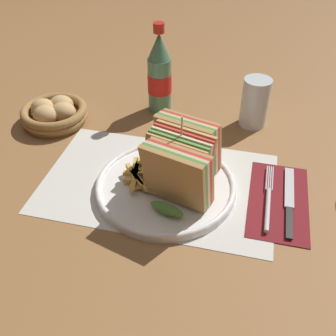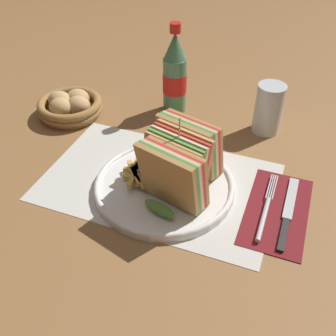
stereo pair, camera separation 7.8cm
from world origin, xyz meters
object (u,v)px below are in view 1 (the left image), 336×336
object	(u,v)px
coke_bottle_near	(160,75)
glass_near	(254,105)
knife	(289,201)
bread_basket	(54,113)
fork	(268,202)
plate_main	(166,186)
club_sandwich	(181,162)

from	to	relation	value
coke_bottle_near	glass_near	distance (m)	0.24
knife	glass_near	size ratio (longest dim) A/B	1.64
glass_near	bread_basket	world-z (taller)	glass_near
fork	glass_near	world-z (taller)	glass_near
glass_near	bread_basket	distance (m)	0.49
plate_main	club_sandwich	bearing A→B (deg)	-0.78
club_sandwich	fork	distance (m)	0.18
fork	knife	distance (m)	0.04
coke_bottle_near	knife	bearing A→B (deg)	-40.39
coke_bottle_near	glass_near	xyz separation A→B (m)	(0.24, -0.01, -0.04)
coke_bottle_near	club_sandwich	bearing A→B (deg)	-68.25
club_sandwich	bread_basket	distance (m)	0.40
knife	coke_bottle_near	distance (m)	0.44
knife	coke_bottle_near	size ratio (longest dim) A/B	0.87
plate_main	club_sandwich	distance (m)	0.07
knife	coke_bottle_near	xyz separation A→B (m)	(-0.33, 0.28, 0.09)
knife	glass_near	xyz separation A→B (m)	(-0.09, 0.27, 0.05)
club_sandwich	glass_near	xyz separation A→B (m)	(0.12, 0.28, -0.03)
plate_main	coke_bottle_near	bearing A→B (deg)	106.47
plate_main	knife	world-z (taller)	plate_main
bread_basket	glass_near	bearing A→B (deg)	12.47
bread_basket	club_sandwich	bearing A→B (deg)	-26.57
fork	knife	bearing A→B (deg)	21.44
glass_near	bread_basket	xyz separation A→B (m)	(-0.48, -0.11, -0.03)
glass_near	bread_basket	bearing A→B (deg)	-167.53
club_sandwich	fork	xyz separation A→B (m)	(0.17, 0.00, -0.07)
club_sandwich	fork	world-z (taller)	club_sandwich
coke_bottle_near	glass_near	size ratio (longest dim) A/B	1.88
fork	plate_main	bearing A→B (deg)	-179.66
plate_main	glass_near	world-z (taller)	glass_near
club_sandwich	bread_basket	xyz separation A→B (m)	(-0.36, 0.18, -0.05)
plate_main	coke_bottle_near	world-z (taller)	coke_bottle_near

